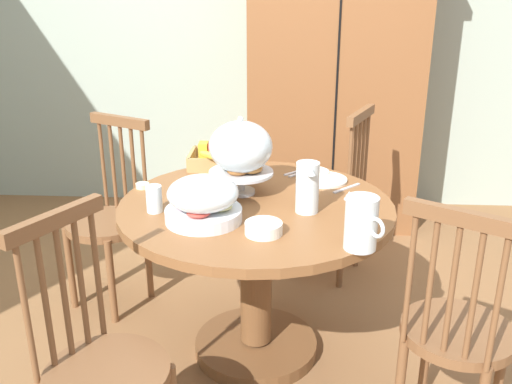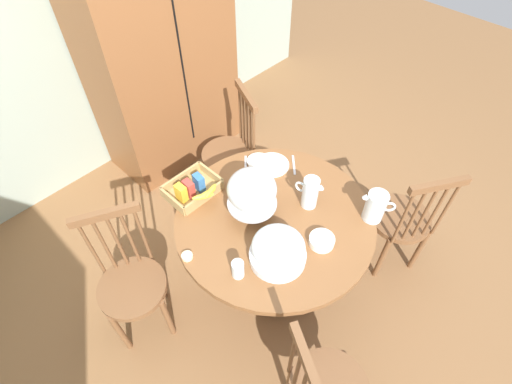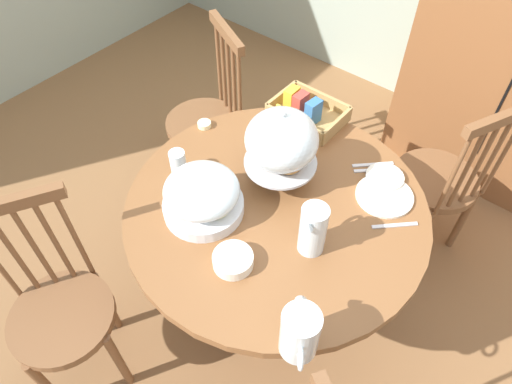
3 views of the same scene
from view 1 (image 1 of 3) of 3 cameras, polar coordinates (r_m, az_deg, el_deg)
ground_plane at (r=2.85m, az=-0.74°, el=-14.35°), size 10.00×10.00×0.00m
wall_back at (r=4.17m, az=0.99°, el=16.16°), size 4.80×0.06×2.60m
wooden_armoire at (r=3.89m, az=7.66°, el=10.94°), size 1.18×0.60×1.96m
dining_table at (r=2.51m, az=0.00°, el=-5.83°), size 1.15×1.15×0.74m
windsor_chair_near_window at (r=1.99m, az=-14.99°, el=-16.75°), size 0.45×0.45×0.97m
windsor_chair_by_cabinet at (r=2.20m, az=19.09°, el=-13.18°), size 0.46×0.46×0.97m
windsor_chair_facing_door at (r=3.26m, az=7.53°, el=-0.72°), size 0.44×0.44×0.97m
windsor_chair_far_side at (r=3.04m, az=-14.28°, el=-2.87°), size 0.45×0.45×0.97m
pastry_stand_with_dome at (r=2.46m, az=-1.51°, el=4.19°), size 0.28×0.28×0.34m
fruit_platter_covered at (r=2.23m, az=-5.25°, el=-0.83°), size 0.30×0.30×0.18m
orange_juice_pitcher at (r=2.03m, az=10.34°, el=-3.26°), size 0.14×0.17×0.19m
milk_pitcher at (r=2.31m, az=5.08°, el=0.26°), size 0.09×0.18×0.21m
cereal_basket at (r=2.86m, az=-3.65°, el=3.32°), size 0.32×0.30×0.12m
china_plate_large at (r=2.69m, az=6.67°, el=1.22°), size 0.22×0.22×0.01m
china_plate_small at (r=2.76m, az=5.68°, el=2.01°), size 0.15×0.15×0.01m
cereal_bowl at (r=2.13m, az=0.75°, el=-3.60°), size 0.14×0.14×0.04m
drinking_glass at (r=2.35m, az=-10.02°, el=-0.67°), size 0.06×0.06×0.11m
butter_dish at (r=2.63m, az=-11.15°, el=0.63°), size 0.06×0.06×0.02m
table_knife at (r=2.78m, az=4.53°, el=1.90°), size 0.13×0.13×0.01m
dinner_fork at (r=2.80m, az=4.09°, el=2.05°), size 0.13×0.13×0.01m
soup_spoon at (r=2.61m, az=8.94°, el=0.38°), size 0.13×0.13×0.01m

